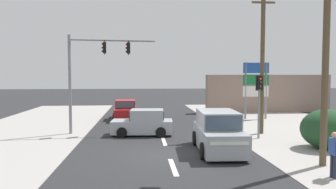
# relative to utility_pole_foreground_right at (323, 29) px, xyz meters

# --- Properties ---
(ground_plane) EXTENTS (140.00, 140.00, 0.00)m
(ground_plane) POSITION_rel_utility_pole_foreground_right_xyz_m (-5.76, 2.36, -5.35)
(ground_plane) COLOR #28282B
(lane_dash_near) EXTENTS (0.20, 2.40, 0.01)m
(lane_dash_near) POSITION_rel_utility_pole_foreground_right_xyz_m (-5.76, 0.36, -5.35)
(lane_dash_near) COLOR silver
(lane_dash_near) RESTS_ON ground
(lane_dash_mid) EXTENTS (0.20, 2.40, 0.01)m
(lane_dash_mid) POSITION_rel_utility_pole_foreground_right_xyz_m (-5.76, 5.36, -5.35)
(lane_dash_mid) COLOR silver
(lane_dash_mid) RESTS_ON ground
(lane_dash_far) EXTENTS (0.20, 2.40, 0.01)m
(lane_dash_far) POSITION_rel_utility_pole_foreground_right_xyz_m (-5.76, 10.36, -5.35)
(lane_dash_far) COLOR silver
(lane_dash_far) RESTS_ON ground
(kerb_right_verge) EXTENTS (10.00, 44.00, 0.02)m
(kerb_right_verge) POSITION_rel_utility_pole_foreground_right_xyz_m (3.24, 4.36, -5.34)
(kerb_right_verge) COLOR #A39E99
(kerb_right_verge) RESTS_ON ground
(kerb_left_verge) EXTENTS (8.00, 40.00, 0.02)m
(kerb_left_verge) POSITION_rel_utility_pole_foreground_right_xyz_m (-14.26, 6.36, -5.34)
(kerb_left_verge) COLOR #A39E99
(kerb_left_verge) RESTS_ON ground
(utility_pole_foreground_right) EXTENTS (3.78, 0.62, 9.97)m
(utility_pole_foreground_right) POSITION_rel_utility_pole_foreground_right_xyz_m (0.00, 0.00, 0.00)
(utility_pole_foreground_right) COLOR brown
(utility_pole_foreground_right) RESTS_ON ground
(utility_pole_midground_right) EXTENTS (1.80, 0.26, 9.01)m
(utility_pole_midground_right) POSITION_rel_utility_pole_foreground_right_xyz_m (0.33, 7.07, -0.61)
(utility_pole_midground_right) COLOR brown
(utility_pole_midground_right) RESTS_ON ground
(traffic_signal_mast) EXTENTS (5.27, 0.66, 6.00)m
(traffic_signal_mast) POSITION_rel_utility_pole_foreground_right_xyz_m (-9.96, 8.14, -1.20)
(traffic_signal_mast) COLOR slate
(traffic_signal_mast) RESTS_ON ground
(pedestal_signal_right_kerb) EXTENTS (0.44, 0.30, 3.56)m
(pedestal_signal_right_kerb) POSITION_rel_utility_pole_foreground_right_xyz_m (-0.38, 5.61, -2.93)
(pedestal_signal_right_kerb) COLOR slate
(pedestal_signal_right_kerb) RESTS_ON ground
(shopping_plaza_sign) EXTENTS (2.10, 0.16, 4.60)m
(shopping_plaza_sign) POSITION_rel_utility_pole_foreground_right_xyz_m (2.31, 13.59, -2.37)
(shopping_plaza_sign) COLOR slate
(shopping_plaza_sign) RESTS_ON ground
(roadside_bush) EXTENTS (2.69, 2.31, 1.93)m
(roadside_bush) POSITION_rel_utility_pole_foreground_right_xyz_m (2.15, 2.82, -4.44)
(roadside_bush) COLOR #1E4223
(roadside_bush) RESTS_ON ground
(shopfront_wall_far) EXTENTS (12.00, 1.00, 3.60)m
(shopfront_wall_far) POSITION_rel_utility_pole_foreground_right_xyz_m (5.24, 18.36, -3.55)
(shopfront_wall_far) COLOR gray
(shopfront_wall_far) RESTS_ON ground
(hatchback_oncoming_near) EXTENTS (3.72, 1.95, 1.53)m
(hatchback_oncoming_near) POSITION_rel_utility_pole_foreground_right_xyz_m (-6.84, 7.28, -4.65)
(hatchback_oncoming_near) COLOR #A3A8AD
(hatchback_oncoming_near) RESTS_ON ground
(suv_crossing_left) EXTENTS (2.22, 4.61, 1.90)m
(suv_crossing_left) POSITION_rel_utility_pole_foreground_right_xyz_m (-3.38, 2.83, -4.47)
(suv_crossing_left) COLOR #A3A8AD
(suv_crossing_left) RESTS_ON ground
(sedan_oncoming_mid) EXTENTS (1.97, 4.28, 1.56)m
(sedan_oncoming_mid) POSITION_rel_utility_pole_foreground_right_xyz_m (-8.22, 14.40, -4.65)
(sedan_oncoming_mid) COLOR maroon
(sedan_oncoming_mid) RESTS_ON ground
(pedestrian_at_kerb) EXTENTS (0.22, 0.56, 1.63)m
(pedestrian_at_kerb) POSITION_rel_utility_pole_foreground_right_xyz_m (-0.35, -1.53, -4.43)
(pedestrian_at_kerb) COLOR #232838
(pedestrian_at_kerb) RESTS_ON ground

